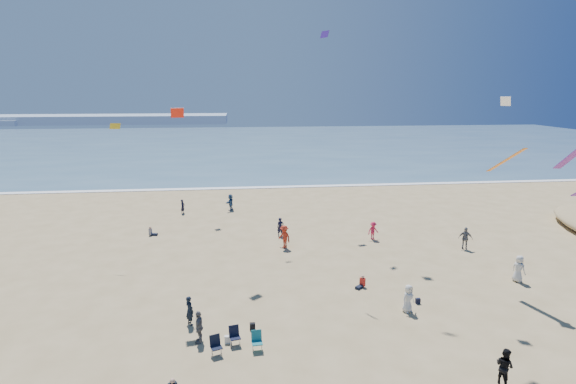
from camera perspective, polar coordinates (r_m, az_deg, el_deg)
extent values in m
cube|color=#476B84|center=(109.34, -6.06, 6.08)|extent=(220.00, 100.00, 0.06)
cube|color=white|center=(59.96, -5.77, 0.53)|extent=(220.00, 1.20, 0.08)
cube|color=#7A8EA8|center=(193.36, -24.50, 8.40)|extent=(110.00, 20.00, 3.20)
imported|color=slate|center=(39.58, 21.61, -5.48)|extent=(1.18, 0.91, 1.86)
imported|color=black|center=(23.29, 25.79, -19.30)|extent=(0.90, 1.01, 1.71)
imported|color=#2B4C78|center=(48.99, -7.31, -1.30)|extent=(1.07, 1.72, 1.77)
imported|color=black|center=(40.07, -0.97, -4.47)|extent=(0.67, 0.50, 1.68)
imported|color=silver|center=(27.91, 15.02, -12.92)|extent=(0.97, 0.82, 1.68)
imported|color=black|center=(26.27, -12.39, -14.48)|extent=(0.69, 0.73, 1.67)
imported|color=silver|center=(34.60, 27.25, -8.65)|extent=(0.92, 1.07, 1.86)
imported|color=#C61C3F|center=(39.91, 10.76, -4.84)|extent=(1.16, 0.88, 1.59)
imported|color=slate|center=(24.51, -11.23, -16.43)|extent=(0.57, 1.07, 1.75)
imported|color=#A32817|center=(37.12, -0.47, -5.70)|extent=(1.32, 1.41, 1.92)
imported|color=black|center=(48.57, -13.23, -1.81)|extent=(0.55, 0.65, 1.52)
cube|color=silver|center=(24.54, -7.63, -18.07)|extent=(0.35, 0.20, 0.40)
cube|color=black|center=(25.57, -4.53, -16.65)|extent=(0.30, 0.22, 0.38)
cube|color=black|center=(29.31, 16.16, -13.15)|extent=(0.28, 0.18, 0.34)
cube|color=red|center=(27.51, -13.88, 9.74)|extent=(0.78, 0.40, 0.57)
cube|color=#3E1B8C|center=(32.36, 4.68, 19.34)|extent=(0.53, 0.77, 0.47)
cube|color=white|center=(31.94, 25.91, 10.32)|extent=(0.75, 0.74, 0.58)
cube|color=yellow|center=(37.21, -21.11, 7.81)|extent=(0.87, 0.39, 0.43)
cube|color=orange|center=(31.71, 25.96, 3.65)|extent=(0.35, 2.64, 1.87)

